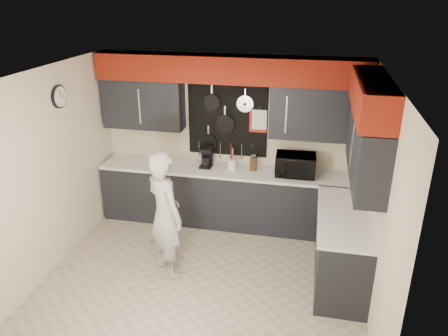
% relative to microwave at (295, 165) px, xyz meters
% --- Properties ---
extents(ground, '(4.00, 4.00, 0.00)m').
position_rel_microwave_xyz_m(ground, '(-1.02, -1.44, -1.08)').
color(ground, tan).
rests_on(ground, ground).
extents(back_wall_assembly, '(4.00, 0.36, 2.60)m').
position_rel_microwave_xyz_m(back_wall_assembly, '(-1.01, 0.16, 0.93)').
color(back_wall_assembly, beige).
rests_on(back_wall_assembly, ground).
extents(right_wall_assembly, '(0.36, 3.50, 2.60)m').
position_rel_microwave_xyz_m(right_wall_assembly, '(0.83, -1.18, 0.86)').
color(right_wall_assembly, beige).
rests_on(right_wall_assembly, ground).
extents(left_wall_assembly, '(0.05, 3.50, 2.60)m').
position_rel_microwave_xyz_m(left_wall_assembly, '(-3.01, -1.43, 0.26)').
color(left_wall_assembly, beige).
rests_on(left_wall_assembly, ground).
extents(base_cabinets, '(3.95, 2.20, 0.92)m').
position_rel_microwave_xyz_m(base_cabinets, '(-0.53, -0.31, -0.62)').
color(base_cabinets, black).
rests_on(base_cabinets, ground).
extents(microwave, '(0.59, 0.41, 0.32)m').
position_rel_microwave_xyz_m(microwave, '(0.00, 0.00, 0.00)').
color(microwave, black).
rests_on(microwave, base_cabinets).
extents(knife_block, '(0.10, 0.10, 0.20)m').
position_rel_microwave_xyz_m(knife_block, '(-0.62, 0.05, -0.06)').
color(knife_block, '#342010').
rests_on(knife_block, base_cabinets).
extents(utensil_crock, '(0.12, 0.12, 0.15)m').
position_rel_microwave_xyz_m(utensil_crock, '(-0.95, 0.02, -0.08)').
color(utensil_crock, white).
rests_on(utensil_crock, base_cabinets).
extents(coffee_maker, '(0.18, 0.22, 0.32)m').
position_rel_microwave_xyz_m(coffee_maker, '(-1.35, 0.05, 0.01)').
color(coffee_maker, black).
rests_on(coffee_maker, base_cabinets).
extents(person, '(0.73, 0.70, 1.68)m').
position_rel_microwave_xyz_m(person, '(-1.51, -1.43, -0.24)').
color(person, '#B5B5B2').
rests_on(person, ground).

